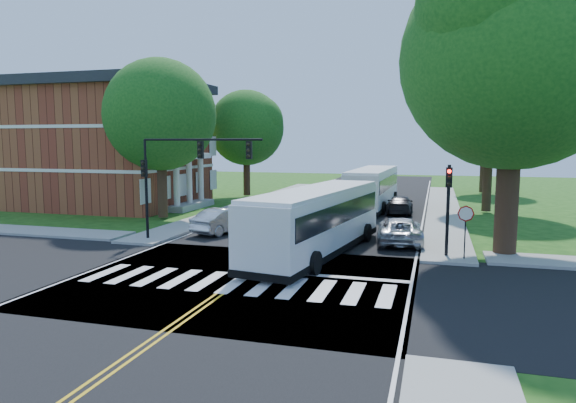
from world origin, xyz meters
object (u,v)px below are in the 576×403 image
(signal_nw, at_px, (182,165))
(bus_follow, at_px, (373,187))
(signal_ne, at_px, (448,198))
(bus_lead, at_px, (317,220))
(dark_sedan, at_px, (400,205))
(hatchback, at_px, (225,220))
(suv, at_px, (400,230))

(signal_nw, bearing_deg, bus_follow, 65.36)
(bus_follow, bearing_deg, signal_ne, 109.37)
(bus_lead, xyz_separation_m, dark_sedan, (3.01, 15.92, -1.04))
(bus_lead, xyz_separation_m, hatchback, (-6.85, 4.26, -0.97))
(signal_nw, distance_m, dark_sedan, 19.00)
(signal_ne, distance_m, hatchback, 13.73)
(bus_follow, height_order, suv, bus_follow)
(signal_nw, distance_m, hatchback, 5.13)
(bus_follow, bearing_deg, dark_sedan, 132.14)
(hatchback, distance_m, suv, 10.67)
(hatchback, bearing_deg, signal_ne, -177.68)
(signal_nw, distance_m, bus_follow, 20.11)
(hatchback, bearing_deg, bus_lead, 165.45)
(hatchback, distance_m, dark_sedan, 15.26)
(bus_lead, bearing_deg, dark_sedan, -92.31)
(bus_lead, bearing_deg, signal_nw, 3.01)
(hatchback, xyz_separation_m, dark_sedan, (9.86, 11.66, -0.07))
(hatchback, relative_size, dark_sedan, 0.97)
(dark_sedan, bearing_deg, bus_lead, 77.50)
(signal_ne, bearing_deg, dark_sedan, 102.05)
(dark_sedan, bearing_deg, signal_ne, 100.26)
(signal_nw, height_order, bus_follow, signal_nw)
(signal_ne, distance_m, dark_sedan, 15.68)
(signal_ne, bearing_deg, signal_nw, -179.95)
(bus_lead, xyz_separation_m, suv, (3.81, 3.92, -1.02))
(bus_follow, relative_size, hatchback, 2.78)
(bus_lead, distance_m, suv, 5.56)
(suv, bearing_deg, hatchback, -6.73)
(hatchback, bearing_deg, signal_nw, 92.10)
(signal_ne, xyz_separation_m, dark_sedan, (-3.24, 15.17, -2.26))
(signal_ne, relative_size, suv, 0.85)
(signal_nw, height_order, suv, signal_nw)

